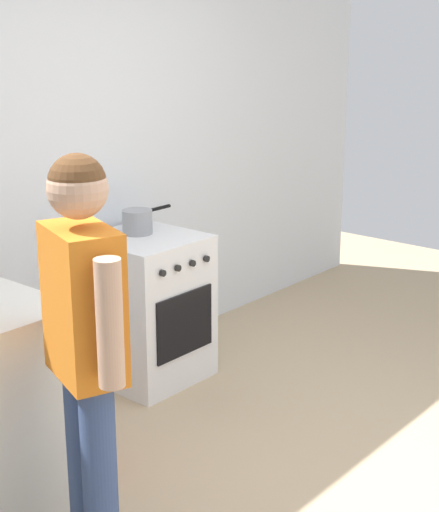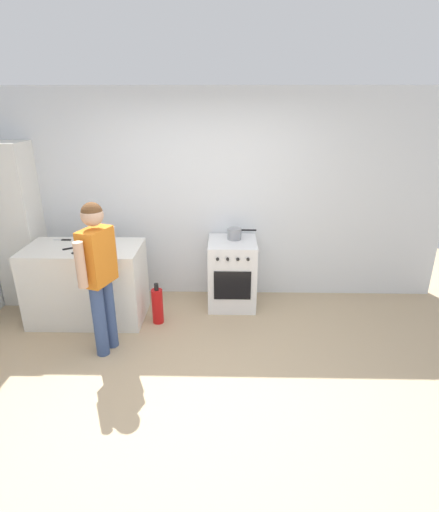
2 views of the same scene
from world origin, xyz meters
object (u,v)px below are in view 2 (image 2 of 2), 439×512
(pot, at_px, (235,234))
(larder_cabinet, at_px, (18,225))
(fire_extinguisher, at_px, (157,306))
(knife_carving, at_px, (77,247))
(person, at_px, (98,267))
(knife_chef, at_px, (82,255))
(oven_left, at_px, (232,273))
(knife_paring, at_px, (64,240))

(pot, height_order, larder_cabinet, larder_cabinet)
(fire_extinguisher, xyz_separation_m, larder_cabinet, (-1.78, 0.58, 0.78))
(knife_carving, height_order, person, person)
(knife_chef, bearing_deg, person, -53.52)
(person, bearing_deg, larder_cabinet, 139.63)
(oven_left, xyz_separation_m, knife_carving, (-1.75, -0.40, 0.48))
(larder_cabinet, bearing_deg, knife_paring, -21.27)
(knife_paring, distance_m, fire_extinguisher, 1.36)
(knife_paring, bearing_deg, knife_chef, -51.16)
(pot, bearing_deg, larder_cabinet, 179.42)
(person, bearing_deg, knife_chef, 126.48)
(knife_carving, height_order, larder_cabinet, larder_cabinet)
(oven_left, bearing_deg, pot, 71.27)
(oven_left, relative_size, knife_carving, 2.89)
(pot, height_order, knife_chef, pot)
(knife_carving, bearing_deg, pot, 14.87)
(pot, height_order, person, person)
(knife_chef, height_order, fire_extinguisher, knife_chef)
(larder_cabinet, bearing_deg, oven_left, -2.20)
(knife_carving, xyz_separation_m, fire_extinguisher, (0.88, -0.08, -0.69))
(knife_chef, relative_size, person, 0.19)
(knife_paring, height_order, larder_cabinet, larder_cabinet)
(oven_left, height_order, knife_chef, knife_chef)
(knife_paring, bearing_deg, fire_extinguisher, -16.12)
(fire_extinguisher, bearing_deg, knife_chef, -168.16)
(pot, relative_size, fire_extinguisher, 0.70)
(knife_carving, xyz_separation_m, knife_chef, (0.15, -0.24, 0.00))
(oven_left, height_order, fire_extinguisher, oven_left)
(knife_paring, xyz_separation_m, larder_cabinet, (-0.65, 0.25, 0.09))
(oven_left, xyz_separation_m, larder_cabinet, (-2.65, 0.10, 0.57))
(knife_paring, height_order, fire_extinguisher, knife_paring)
(oven_left, bearing_deg, fire_extinguisher, -151.22)
(person, relative_size, larder_cabinet, 0.79)
(oven_left, relative_size, fire_extinguisher, 1.70)
(fire_extinguisher, relative_size, larder_cabinet, 0.25)
(person, relative_size, fire_extinguisher, 3.16)
(pot, bearing_deg, knife_paring, -173.57)
(pot, relative_size, knife_paring, 1.67)
(person, bearing_deg, knife_carving, 124.80)
(knife_carving, distance_m, person, 0.78)
(knife_paring, bearing_deg, knife_carving, -45.45)
(fire_extinguisher, bearing_deg, knife_carving, 174.81)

